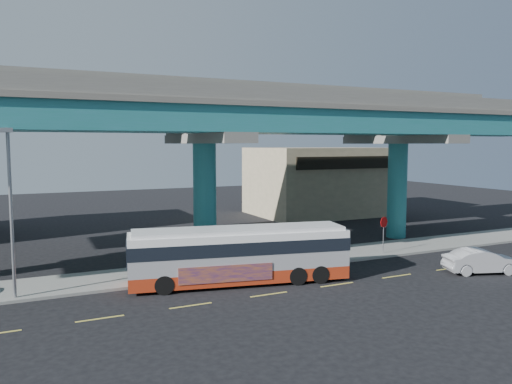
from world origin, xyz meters
name	(u,v)px	position (x,y,z in m)	size (l,w,h in m)	color
ground	(266,293)	(0.00, 0.00, 0.00)	(120.00, 120.00, 0.00)	black
sidewalk	(225,267)	(0.00, 5.50, 0.07)	(70.00, 4.00, 0.15)	gray
lane_markings	(269,294)	(0.00, -0.30, 0.01)	(58.00, 0.12, 0.01)	#D8C64C
viaduct	(203,116)	(0.00, 9.11, 9.14)	(52.00, 12.40, 11.70)	#1F786F
building_beige	(322,181)	(18.00, 22.98, 3.51)	(14.00, 10.23, 7.00)	tan
transit_bus	(240,253)	(-0.48, 2.17, 1.63)	(11.80, 4.65, 2.97)	#9B2A12
sedan	(482,261)	(12.84, -1.86, 0.70)	(4.50, 2.82, 1.40)	#A7A7AB
street_lamp	(10,188)	(-11.25, 3.43, 5.36)	(0.50, 2.61, 8.05)	gray
stop_sign	(384,227)	(10.74, 4.18, 1.91)	(0.72, 0.20, 2.45)	gray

